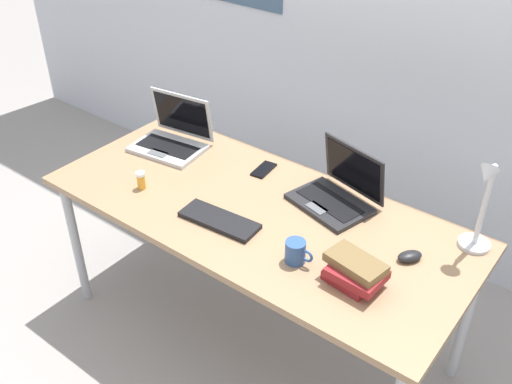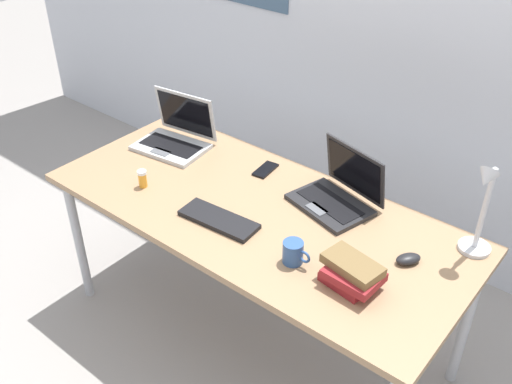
{
  "view_description": "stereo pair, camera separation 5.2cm",
  "coord_description": "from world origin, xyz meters",
  "px_view_note": "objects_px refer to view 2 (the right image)",
  "views": [
    {
      "loc": [
        1.19,
        -1.54,
        2.14
      ],
      "look_at": [
        0.0,
        0.0,
        0.82
      ],
      "focal_mm": 40.83,
      "sensor_mm": 36.0,
      "label": 1
    },
    {
      "loc": [
        1.23,
        -1.51,
        2.14
      ],
      "look_at": [
        0.0,
        0.0,
        0.82
      ],
      "focal_mm": 40.83,
      "sensor_mm": 36.0,
      "label": 2
    }
  ],
  "objects_px": {
    "desk_lamp": "(482,211)",
    "coffee_mug": "(293,252)",
    "laptop_center": "(337,194)",
    "pill_bottle": "(143,178)",
    "laptop_back_left": "(175,137)",
    "external_keyboard": "(219,220)",
    "computer_mouse": "(408,259)",
    "cell_phone": "(265,170)",
    "book_stack": "(351,273)"
  },
  "relations": [
    {
      "from": "pill_bottle",
      "to": "book_stack",
      "type": "distance_m",
      "value": 1.02
    },
    {
      "from": "laptop_back_left",
      "to": "coffee_mug",
      "type": "xyz_separation_m",
      "value": [
        0.95,
        -0.33,
        -0.01
      ]
    },
    {
      "from": "desk_lamp",
      "to": "laptop_back_left",
      "type": "bearing_deg",
      "value": -175.32
    },
    {
      "from": "laptop_back_left",
      "to": "computer_mouse",
      "type": "relative_size",
      "value": 3.81
    },
    {
      "from": "coffee_mug",
      "to": "cell_phone",
      "type": "bearing_deg",
      "value": 137.5
    },
    {
      "from": "laptop_back_left",
      "to": "external_keyboard",
      "type": "bearing_deg",
      "value": -29.48
    },
    {
      "from": "laptop_center",
      "to": "book_stack",
      "type": "height_order",
      "value": "laptop_center"
    },
    {
      "from": "desk_lamp",
      "to": "cell_phone",
      "type": "bearing_deg",
      "value": -178.59
    },
    {
      "from": "desk_lamp",
      "to": "book_stack",
      "type": "xyz_separation_m",
      "value": [
        -0.26,
        -0.42,
        -0.15
      ]
    },
    {
      "from": "pill_bottle",
      "to": "book_stack",
      "type": "relative_size",
      "value": 0.36
    },
    {
      "from": "laptop_back_left",
      "to": "cell_phone",
      "type": "distance_m",
      "value": 0.49
    },
    {
      "from": "laptop_back_left",
      "to": "cell_phone",
      "type": "xyz_separation_m",
      "value": [
        0.48,
        0.09,
        -0.04
      ]
    },
    {
      "from": "desk_lamp",
      "to": "laptop_back_left",
      "type": "xyz_separation_m",
      "value": [
        -1.43,
        -0.12,
        -0.15
      ]
    },
    {
      "from": "external_keyboard",
      "to": "computer_mouse",
      "type": "distance_m",
      "value": 0.74
    },
    {
      "from": "pill_bottle",
      "to": "cell_phone",
      "type": "bearing_deg",
      "value": 52.7
    },
    {
      "from": "pill_bottle",
      "to": "book_stack",
      "type": "height_order",
      "value": "book_stack"
    },
    {
      "from": "laptop_center",
      "to": "coffee_mug",
      "type": "xyz_separation_m",
      "value": [
        0.08,
        -0.41,
        -0.0
      ]
    },
    {
      "from": "laptop_back_left",
      "to": "external_keyboard",
      "type": "distance_m",
      "value": 0.66
    },
    {
      "from": "laptop_back_left",
      "to": "external_keyboard",
      "type": "xyz_separation_m",
      "value": [
        0.57,
        -0.32,
        -0.04
      ]
    },
    {
      "from": "coffee_mug",
      "to": "external_keyboard",
      "type": "bearing_deg",
      "value": 178.59
    },
    {
      "from": "computer_mouse",
      "to": "cell_phone",
      "type": "distance_m",
      "value": 0.81
    },
    {
      "from": "desk_lamp",
      "to": "laptop_center",
      "type": "bearing_deg",
      "value": -175.99
    },
    {
      "from": "cell_phone",
      "to": "book_stack",
      "type": "xyz_separation_m",
      "value": [
        0.69,
        -0.4,
        0.05
      ]
    },
    {
      "from": "cell_phone",
      "to": "desk_lamp",
      "type": "bearing_deg",
      "value": -5.4
    },
    {
      "from": "pill_bottle",
      "to": "coffee_mug",
      "type": "xyz_separation_m",
      "value": [
        0.8,
        0.01,
        0.0
      ]
    },
    {
      "from": "computer_mouse",
      "to": "coffee_mug",
      "type": "distance_m",
      "value": 0.42
    },
    {
      "from": "external_keyboard",
      "to": "coffee_mug",
      "type": "relative_size",
      "value": 2.92
    },
    {
      "from": "external_keyboard",
      "to": "coffee_mug",
      "type": "height_order",
      "value": "coffee_mug"
    },
    {
      "from": "desk_lamp",
      "to": "coffee_mug",
      "type": "height_order",
      "value": "desk_lamp"
    },
    {
      "from": "desk_lamp",
      "to": "external_keyboard",
      "type": "distance_m",
      "value": 0.98
    },
    {
      "from": "laptop_center",
      "to": "computer_mouse",
      "type": "height_order",
      "value": "laptop_center"
    },
    {
      "from": "laptop_center",
      "to": "cell_phone",
      "type": "bearing_deg",
      "value": 177.68
    },
    {
      "from": "external_keyboard",
      "to": "laptop_back_left",
      "type": "bearing_deg",
      "value": 145.98
    },
    {
      "from": "cell_phone",
      "to": "coffee_mug",
      "type": "relative_size",
      "value": 1.2
    },
    {
      "from": "laptop_center",
      "to": "pill_bottle",
      "type": "bearing_deg",
      "value": -149.83
    },
    {
      "from": "laptop_center",
      "to": "pill_bottle",
      "type": "height_order",
      "value": "laptop_center"
    },
    {
      "from": "laptop_center",
      "to": "computer_mouse",
      "type": "relative_size",
      "value": 3.94
    },
    {
      "from": "laptop_back_left",
      "to": "book_stack",
      "type": "height_order",
      "value": "laptop_back_left"
    },
    {
      "from": "book_stack",
      "to": "external_keyboard",
      "type": "bearing_deg",
      "value": -178.03
    },
    {
      "from": "laptop_back_left",
      "to": "book_stack",
      "type": "xyz_separation_m",
      "value": [
        1.17,
        -0.3,
        0.0
      ]
    },
    {
      "from": "cell_phone",
      "to": "book_stack",
      "type": "bearing_deg",
      "value": -36.75
    },
    {
      "from": "coffee_mug",
      "to": "laptop_back_left",
      "type": "bearing_deg",
      "value": 160.59
    },
    {
      "from": "laptop_back_left",
      "to": "computer_mouse",
      "type": "distance_m",
      "value": 1.28
    },
    {
      "from": "computer_mouse",
      "to": "cell_phone",
      "type": "height_order",
      "value": "computer_mouse"
    },
    {
      "from": "desk_lamp",
      "to": "pill_bottle",
      "type": "height_order",
      "value": "desk_lamp"
    },
    {
      "from": "pill_bottle",
      "to": "coffee_mug",
      "type": "relative_size",
      "value": 0.7
    },
    {
      "from": "computer_mouse",
      "to": "cell_phone",
      "type": "relative_size",
      "value": 0.71
    },
    {
      "from": "cell_phone",
      "to": "coffee_mug",
      "type": "distance_m",
      "value": 0.63
    },
    {
      "from": "pill_bottle",
      "to": "computer_mouse",
      "type": "bearing_deg",
      "value": 13.44
    },
    {
      "from": "external_keyboard",
      "to": "book_stack",
      "type": "bearing_deg",
      "value": -2.57
    }
  ]
}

